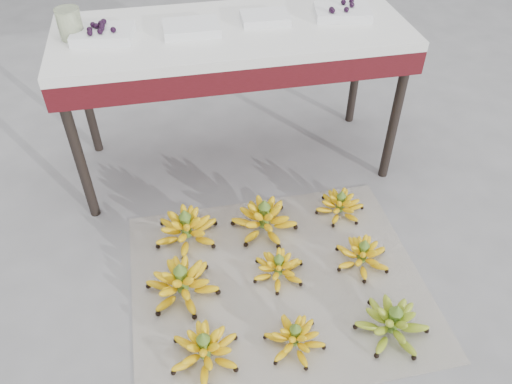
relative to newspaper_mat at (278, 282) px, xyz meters
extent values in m
plane|color=slate|center=(-0.12, -0.03, 0.00)|extent=(60.00, 60.00, 0.00)
cube|color=white|center=(0.00, 0.00, 0.00)|extent=(1.26, 1.06, 0.01)
ellipsoid|color=yellow|center=(-0.35, -0.30, 0.04)|extent=(0.32, 0.32, 0.08)
ellipsoid|color=yellow|center=(-0.35, -0.30, 0.08)|extent=(0.22, 0.22, 0.06)
ellipsoid|color=yellow|center=(-0.35, -0.30, 0.11)|extent=(0.15, 0.15, 0.05)
cylinder|color=#4C6E21|center=(-0.35, -0.30, 0.08)|extent=(0.04, 0.04, 0.11)
cone|color=#4C6E21|center=(-0.35, -0.30, 0.15)|extent=(0.05, 0.05, 0.04)
ellipsoid|color=yellow|center=(-0.01, -0.31, 0.04)|extent=(0.31, 0.31, 0.07)
ellipsoid|color=yellow|center=(-0.01, -0.31, 0.07)|extent=(0.22, 0.22, 0.05)
ellipsoid|color=yellow|center=(-0.01, -0.31, 0.10)|extent=(0.14, 0.14, 0.04)
cylinder|color=#4C6E21|center=(-0.01, -0.31, 0.07)|extent=(0.04, 0.04, 0.10)
cone|color=#4C6E21|center=(-0.01, -0.31, 0.13)|extent=(0.05, 0.05, 0.03)
ellipsoid|color=#63981D|center=(0.38, -0.33, 0.05)|extent=(0.38, 0.38, 0.08)
ellipsoid|color=#63981D|center=(0.38, -0.33, 0.08)|extent=(0.27, 0.27, 0.06)
ellipsoid|color=#63981D|center=(0.38, -0.33, 0.12)|extent=(0.17, 0.17, 0.05)
cylinder|color=#4C6E21|center=(0.38, -0.33, 0.08)|extent=(0.05, 0.05, 0.12)
cone|color=#4C6E21|center=(0.38, -0.33, 0.16)|extent=(0.05, 0.05, 0.04)
ellipsoid|color=yellow|center=(-0.41, 0.03, 0.05)|extent=(0.40, 0.40, 0.09)
ellipsoid|color=yellow|center=(-0.41, 0.03, 0.09)|extent=(0.28, 0.28, 0.07)
ellipsoid|color=yellow|center=(-0.41, 0.03, 0.13)|extent=(0.19, 0.19, 0.06)
cylinder|color=#4C6E21|center=(-0.41, 0.03, 0.09)|extent=(0.05, 0.05, 0.13)
cone|color=#4C6E21|center=(-0.41, 0.03, 0.17)|extent=(0.06, 0.06, 0.05)
ellipsoid|color=yellow|center=(0.01, 0.04, 0.04)|extent=(0.26, 0.26, 0.07)
ellipsoid|color=yellow|center=(0.01, 0.04, 0.07)|extent=(0.18, 0.18, 0.05)
ellipsoid|color=yellow|center=(0.01, 0.04, 0.10)|extent=(0.12, 0.12, 0.04)
cylinder|color=#4C6E21|center=(0.01, 0.04, 0.07)|extent=(0.04, 0.04, 0.09)
cone|color=#4C6E21|center=(0.01, 0.04, 0.13)|extent=(0.04, 0.04, 0.03)
ellipsoid|color=yellow|center=(0.39, 0.03, 0.04)|extent=(0.28, 0.28, 0.07)
ellipsoid|color=yellow|center=(0.39, 0.03, 0.07)|extent=(0.20, 0.20, 0.05)
ellipsoid|color=yellow|center=(0.39, 0.03, 0.10)|extent=(0.13, 0.13, 0.05)
cylinder|color=#4C6E21|center=(0.39, 0.03, 0.07)|extent=(0.04, 0.04, 0.10)
cone|color=#4C6E21|center=(0.39, 0.03, 0.14)|extent=(0.05, 0.05, 0.04)
ellipsoid|color=yellow|center=(-0.36, 0.34, 0.05)|extent=(0.35, 0.35, 0.09)
ellipsoid|color=yellow|center=(-0.36, 0.34, 0.09)|extent=(0.24, 0.24, 0.07)
ellipsoid|color=yellow|center=(-0.36, 0.34, 0.12)|extent=(0.16, 0.16, 0.06)
cylinder|color=#4C6E21|center=(-0.36, 0.34, 0.09)|extent=(0.05, 0.05, 0.12)
cone|color=#4C6E21|center=(-0.36, 0.34, 0.16)|extent=(0.06, 0.06, 0.04)
ellipsoid|color=yellow|center=(0.01, 0.33, 0.05)|extent=(0.39, 0.39, 0.09)
ellipsoid|color=yellow|center=(0.01, 0.33, 0.09)|extent=(0.27, 0.27, 0.07)
ellipsoid|color=yellow|center=(0.01, 0.33, 0.13)|extent=(0.18, 0.18, 0.06)
cylinder|color=#4C6E21|center=(0.01, 0.33, 0.09)|extent=(0.05, 0.05, 0.13)
cone|color=#4C6E21|center=(0.01, 0.33, 0.17)|extent=(0.06, 0.06, 0.05)
ellipsoid|color=yellow|center=(0.40, 0.36, 0.04)|extent=(0.30, 0.30, 0.07)
ellipsoid|color=yellow|center=(0.40, 0.36, 0.07)|extent=(0.21, 0.21, 0.05)
ellipsoid|color=yellow|center=(0.40, 0.36, 0.10)|extent=(0.14, 0.14, 0.04)
cylinder|color=#4C6E21|center=(0.40, 0.36, 0.07)|extent=(0.04, 0.04, 0.10)
cone|color=#4C6E21|center=(0.40, 0.36, 0.13)|extent=(0.05, 0.05, 0.04)
cylinder|color=black|center=(-0.79, 0.60, 0.37)|extent=(0.05, 0.05, 0.74)
cylinder|color=black|center=(0.73, 0.60, 0.37)|extent=(0.05, 0.05, 0.74)
cylinder|color=black|center=(-0.79, 1.15, 0.37)|extent=(0.05, 0.05, 0.74)
cylinder|color=black|center=(0.73, 1.15, 0.37)|extent=(0.05, 0.05, 0.74)
cube|color=#480D16|center=(-0.03, 0.88, 0.68)|extent=(1.63, 0.65, 0.11)
cube|color=silver|center=(-0.03, 0.88, 0.76)|extent=(1.63, 0.65, 0.04)
cube|color=silver|center=(-0.60, 0.87, 0.80)|extent=(0.28, 0.22, 0.04)
sphere|color=black|center=(-0.64, 0.90, 0.84)|extent=(0.02, 0.02, 0.02)
sphere|color=black|center=(-0.63, 0.88, 0.84)|extent=(0.02, 0.02, 0.02)
sphere|color=black|center=(-0.59, 0.93, 0.84)|extent=(0.02, 0.02, 0.02)
sphere|color=black|center=(-0.61, 0.91, 0.84)|extent=(0.02, 0.02, 0.02)
sphere|color=black|center=(-0.60, 0.85, 0.84)|extent=(0.02, 0.02, 0.02)
sphere|color=black|center=(-0.55, 0.83, 0.84)|extent=(0.02, 0.02, 0.02)
sphere|color=black|center=(-0.65, 0.85, 0.84)|extent=(0.02, 0.02, 0.02)
sphere|color=black|center=(-0.60, 0.88, 0.84)|extent=(0.02, 0.02, 0.02)
sphere|color=black|center=(-0.65, 0.82, 0.84)|extent=(0.02, 0.02, 0.02)
sphere|color=black|center=(-0.61, 0.82, 0.84)|extent=(0.02, 0.02, 0.02)
sphere|color=black|center=(-0.60, 0.92, 0.84)|extent=(0.02, 0.02, 0.02)
cube|color=silver|center=(-0.22, 0.86, 0.80)|extent=(0.25, 0.18, 0.04)
cube|color=silver|center=(0.13, 0.91, 0.80)|extent=(0.23, 0.17, 0.04)
cube|color=silver|center=(0.50, 0.89, 0.80)|extent=(0.29, 0.23, 0.04)
sphere|color=black|center=(0.43, 0.85, 0.84)|extent=(0.02, 0.02, 0.02)
sphere|color=black|center=(0.56, 0.93, 0.84)|extent=(0.02, 0.02, 0.02)
sphere|color=black|center=(0.43, 0.85, 0.84)|extent=(0.02, 0.02, 0.02)
sphere|color=black|center=(0.43, 0.84, 0.84)|extent=(0.02, 0.02, 0.02)
sphere|color=black|center=(0.52, 0.93, 0.84)|extent=(0.02, 0.02, 0.02)
sphere|color=black|center=(0.54, 0.89, 0.84)|extent=(0.02, 0.02, 0.02)
sphere|color=black|center=(0.50, 0.84, 0.84)|extent=(0.02, 0.02, 0.02)
cylinder|color=beige|center=(-0.74, 0.90, 0.85)|extent=(0.13, 0.13, 0.13)
camera|label=1|loc=(-0.36, -1.31, 1.75)|focal=35.00mm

